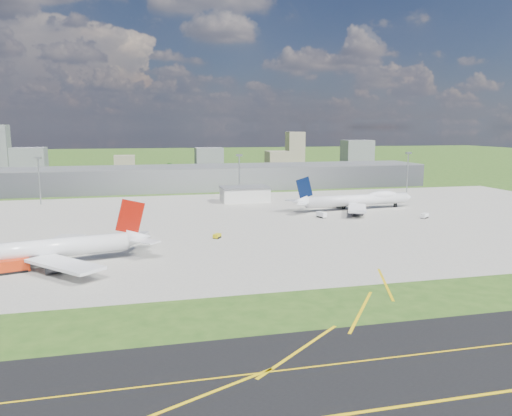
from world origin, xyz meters
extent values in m
plane|color=#2B4D18|center=(0.00, 150.00, 0.00)|extent=(1400.00, 1400.00, 0.00)
cube|color=black|center=(0.00, -110.00, 0.03)|extent=(1400.00, 60.00, 0.06)
cube|color=gray|center=(10.00, 40.00, 0.04)|extent=(360.00, 190.00, 0.08)
cube|color=slate|center=(0.00, 165.00, 7.50)|extent=(300.00, 42.00, 15.00)
cube|color=silver|center=(10.00, 100.00, 4.00)|extent=(26.00, 16.00, 8.00)
cylinder|color=gray|center=(-100.00, 115.00, 12.50)|extent=(0.70, 0.70, 25.00)
cube|color=gray|center=(-100.00, 115.00, 25.30)|extent=(3.50, 2.00, 1.20)
cylinder|color=gray|center=(10.00, 115.00, 12.50)|extent=(0.70, 0.70, 25.00)
cube|color=gray|center=(10.00, 115.00, 25.30)|extent=(3.50, 2.00, 1.20)
cylinder|color=gray|center=(120.00, 115.00, 12.50)|extent=(0.70, 0.70, 25.00)
cube|color=gray|center=(120.00, 115.00, 25.30)|extent=(3.50, 2.00, 1.20)
cylinder|color=white|center=(-80.50, -16.22, 5.38)|extent=(56.68, 17.72, 5.87)
cone|color=white|center=(-48.96, -9.40, 6.16)|extent=(8.89, 7.39, 5.87)
cube|color=maroon|center=(-82.42, -16.63, 3.56)|extent=(45.97, 12.18, 1.27)
cube|color=white|center=(-69.43, -28.09, 3.62)|extent=(23.60, 24.75, 0.88)
cube|color=white|center=(-75.32, -0.83, 3.62)|extent=(16.16, 26.90, 0.88)
cube|color=#961108|center=(-51.35, -9.92, 13.20)|extent=(9.63, 2.54, 11.82)
cylinder|color=#38383D|center=(-72.54, -25.00, 1.76)|extent=(5.92, 4.19, 3.13)
cylinder|color=#38383D|center=(-76.88, -4.93, 1.76)|extent=(5.92, 4.19, 3.13)
cube|color=black|center=(-73.84, -19.28, 1.22)|extent=(1.78, 1.48, 2.44)
cube|color=black|center=(-75.70, -10.68, 1.22)|extent=(1.78, 1.48, 2.44)
cylinder|color=white|center=(59.73, 59.34, 5.01)|extent=(56.80, 11.18, 5.65)
cone|color=white|center=(90.12, 62.34, 5.01)|extent=(5.09, 6.07, 5.65)
cone|color=white|center=(27.97, 56.20, 5.74)|extent=(7.81, 6.34, 5.65)
cube|color=#1C359B|center=(61.54, 59.51, 3.26)|extent=(46.35, 6.86, 1.19)
ellipsoid|color=white|center=(74.35, 60.78, 6.71)|extent=(18.55, 7.40, 5.09)
cube|color=white|center=(50.22, 72.30, 3.37)|extent=(21.49, 25.45, 0.82)
cube|color=white|center=(52.95, 44.76, 3.37)|extent=(17.96, 26.55, 0.82)
cube|color=#061232|center=(30.24, 56.42, 12.40)|extent=(9.08, 1.35, 11.02)
cylinder|color=#38383D|center=(54.21, 67.03, 1.64)|extent=(5.28, 3.40, 2.92)
cylinder|color=#38383D|center=(48.07, 75.59, 1.64)|extent=(5.28, 3.40, 2.92)
cylinder|color=#38383D|center=(55.82, 50.71, 1.64)|extent=(5.28, 3.40, 2.92)
cylinder|color=#38383D|center=(51.48, 41.12, 1.64)|extent=(5.28, 3.40, 2.92)
cube|color=black|center=(53.88, 62.88, 1.14)|extent=(1.56, 1.23, 2.28)
cube|color=black|center=(54.69, 54.72, 1.14)|extent=(1.56, 1.23, 2.28)
cube|color=black|center=(82.41, 61.58, 1.14)|extent=(1.56, 1.23, 2.28)
cube|color=red|center=(-84.40, -20.81, 2.17)|extent=(9.25, 5.56, 3.47)
cube|color=black|center=(-84.40, -20.81, 0.43)|extent=(8.04, 5.35, 0.70)
cube|color=#D2BE0C|center=(-20.18, 10.17, 1.12)|extent=(3.63, 3.94, 1.38)
cube|color=black|center=(-20.18, 10.17, 0.43)|extent=(3.40, 3.58, 0.70)
cube|color=white|center=(33.86, 41.95, 1.58)|extent=(3.87, 5.67, 2.29)
cube|color=black|center=(33.86, 41.95, 0.43)|extent=(3.72, 4.97, 0.70)
cube|color=white|center=(79.44, 29.26, 1.44)|extent=(4.92, 4.30, 2.01)
cube|color=black|center=(79.44, 29.26, 0.43)|extent=(4.42, 4.00, 0.70)
cube|color=slate|center=(-140.00, 300.00, 12.00)|extent=(28.00, 22.00, 24.00)
cube|color=gray|center=(-60.00, 340.00, 7.00)|extent=(20.00, 18.00, 14.00)
cube|color=slate|center=(20.00, 310.00, 11.00)|extent=(26.00, 20.00, 22.00)
cube|color=gray|center=(100.00, 350.00, 8.00)|extent=(22.00, 24.00, 16.00)
cube|color=slate|center=(180.00, 320.00, 14.00)|extent=(30.00, 22.00, 28.00)
cube|color=gray|center=(140.00, 410.00, 18.00)|extent=(20.00, 18.00, 36.00)
cylinder|color=#382314|center=(-110.00, 265.00, 1.50)|extent=(0.70, 0.70, 3.00)
sphere|color=black|center=(-110.00, 265.00, 4.88)|extent=(6.75, 6.75, 6.75)
cylinder|color=#382314|center=(-20.00, 280.00, 1.80)|extent=(0.70, 0.70, 3.60)
sphere|color=black|center=(-20.00, 280.00, 5.85)|extent=(8.10, 8.10, 8.10)
cylinder|color=#382314|center=(70.00, 275.00, 1.70)|extent=(0.70, 0.70, 3.40)
sphere|color=black|center=(70.00, 275.00, 5.53)|extent=(7.65, 7.65, 7.65)
cylinder|color=#382314|center=(160.00, 285.00, 1.40)|extent=(0.70, 0.70, 2.80)
sphere|color=black|center=(160.00, 285.00, 4.55)|extent=(6.30, 6.30, 6.30)
camera|label=1|loc=(-48.85, -172.13, 41.55)|focal=35.00mm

